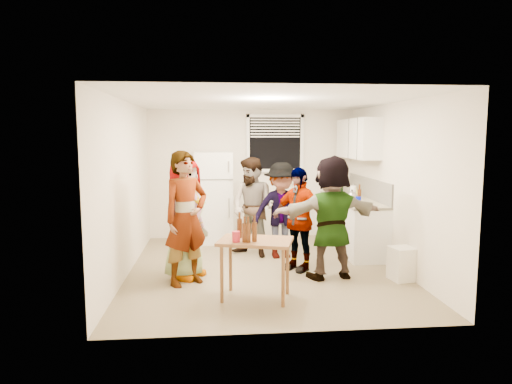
{
  "coord_description": "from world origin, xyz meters",
  "views": [
    {
      "loc": [
        -0.74,
        -6.65,
        2.01
      ],
      "look_at": [
        -0.11,
        0.2,
        1.15
      ],
      "focal_mm": 32.0,
      "sensor_mm": 36.0,
      "label": 1
    }
  ],
  "objects": [
    {
      "name": "paper_towel",
      "position": [
        1.68,
        1.07,
        0.9
      ],
      "size": [
        0.11,
        0.11,
        0.23
      ],
      "primitive_type": "cylinder",
      "color": "white",
      "rests_on": "countertop"
    },
    {
      "name": "wine_bottle",
      "position": [
        1.75,
        2.08,
        0.9
      ],
      "size": [
        0.08,
        0.08,
        0.33
      ],
      "primitive_type": "cylinder",
      "color": "black",
      "rests_on": "countertop"
    },
    {
      "name": "counter_lower",
      "position": [
        1.7,
        1.15,
        0.43
      ],
      "size": [
        0.6,
        2.2,
        0.86
      ],
      "primitive_type": "cube",
      "color": "white",
      "rests_on": "ground"
    },
    {
      "name": "backsplash",
      "position": [
        1.99,
        1.15,
        1.08
      ],
      "size": [
        0.03,
        2.2,
        0.36
      ],
      "primitive_type": "cube",
      "color": "#A8A29A",
      "rests_on": "countertop"
    },
    {
      "name": "guest_orange",
      "position": [
        0.89,
        -0.5,
        0.0
      ],
      "size": [
        1.87,
        1.98,
        0.51
      ],
      "primitive_type": "imported",
      "rotation": [
        0.0,
        0.0,
        3.3
      ],
      "color": "tan",
      "rests_on": "ground"
    },
    {
      "name": "countertop",
      "position": [
        1.7,
        1.15,
        0.88
      ],
      "size": [
        0.64,
        2.22,
        0.04
      ],
      "primitive_type": "cube",
      "color": "#BDB698",
      "rests_on": "counter_lower"
    },
    {
      "name": "blue_cup",
      "position": [
        1.58,
        0.47,
        0.9
      ],
      "size": [
        0.09,
        0.09,
        0.12
      ],
      "primitive_type": "cylinder",
      "color": "#0411C8",
      "rests_on": "countertop"
    },
    {
      "name": "guest_black",
      "position": [
        0.5,
        -0.07,
        0.0
      ],
      "size": [
        1.74,
        1.72,
        0.38
      ],
      "primitive_type": "imported",
      "rotation": [
        0.0,
        0.0,
        -0.8
      ],
      "color": "black",
      "rests_on": "ground"
    },
    {
      "name": "trash_bin",
      "position": [
        1.86,
        -0.7,
        0.25
      ],
      "size": [
        0.37,
        0.37,
        0.46
      ],
      "primitive_type": "cube",
      "rotation": [
        0.0,
        0.0,
        0.18
      ],
      "color": "white",
      "rests_on": "ground"
    },
    {
      "name": "guest_grey",
      "position": [
        -1.15,
        -0.29,
        0.0
      ],
      "size": [
        1.87,
        1.56,
        0.54
      ],
      "primitive_type": "imported",
      "rotation": [
        0.0,
        0.0,
        1.05
      ],
      "color": "gray",
      "rests_on": "ground"
    },
    {
      "name": "beer_bottle_counter",
      "position": [
        1.6,
        0.48,
        0.9
      ],
      "size": [
        0.06,
        0.06,
        0.24
      ],
      "primitive_type": "cylinder",
      "color": "#47230C",
      "rests_on": "countertop"
    },
    {
      "name": "picture_frame",
      "position": [
        1.92,
        1.69,
        0.97
      ],
      "size": [
        0.02,
        0.17,
        0.14
      ],
      "primitive_type": "cube",
      "color": "#F8F149",
      "rests_on": "countertop"
    },
    {
      "name": "red_cup",
      "position": [
        -0.49,
        -1.33,
        0.74
      ],
      "size": [
        0.1,
        0.1,
        0.13
      ],
      "primitive_type": "cylinder",
      "color": "#AD1D2C",
      "rests_on": "serving_table"
    },
    {
      "name": "refrigerator",
      "position": [
        -0.75,
        1.88,
        0.85
      ],
      "size": [
        0.7,
        0.7,
        1.7
      ],
      "primitive_type": "cube",
      "color": "white",
      "rests_on": "ground"
    },
    {
      "name": "serving_table",
      "position": [
        -0.25,
        -1.23,
        0.0
      ],
      "size": [
        1.0,
        0.8,
        0.74
      ],
      "primitive_type": null,
      "rotation": [
        0.0,
        0.0,
        -0.27
      ],
      "color": "brown",
      "rests_on": "ground"
    },
    {
      "name": "guest_stripe",
      "position": [
        -1.12,
        -0.59,
        0.0
      ],
      "size": [
        1.61,
        1.84,
        0.43
      ],
      "primitive_type": "imported",
      "rotation": [
        0.0,
        0.0,
        0.64
      ],
      "color": "#141933",
      "rests_on": "ground"
    },
    {
      "name": "guest_back_left",
      "position": [
        -0.11,
        0.77,
        0.0
      ],
      "size": [
        1.65,
        1.79,
        0.62
      ],
      "primitive_type": "imported",
      "rotation": [
        0.0,
        0.0,
        -0.67
      ],
      "color": "brown",
      "rests_on": "ground"
    },
    {
      "name": "guest_back_right",
      "position": [
        0.35,
        0.65,
        0.0
      ],
      "size": [
        1.2,
        1.68,
        0.58
      ],
      "primitive_type": "imported",
      "rotation": [
        0.0,
        0.0,
        0.12
      ],
      "color": "#424247",
      "rests_on": "ground"
    },
    {
      "name": "upper_cabinets",
      "position": [
        1.83,
        1.35,
        1.95
      ],
      "size": [
        0.34,
        1.6,
        0.7
      ],
      "primitive_type": "cube",
      "color": "white",
      "rests_on": "room"
    },
    {
      "name": "window",
      "position": [
        0.45,
        2.21,
        1.85
      ],
      "size": [
        1.12,
        0.1,
        1.06
      ],
      "primitive_type": null,
      "color": "white",
      "rests_on": "room"
    },
    {
      "name": "room",
      "position": [
        0.0,
        0.0,
        0.0
      ],
      "size": [
        4.0,
        4.5,
        2.5
      ],
      "primitive_type": null,
      "color": "silver",
      "rests_on": "ground"
    },
    {
      "name": "kettle",
      "position": [
        1.65,
        1.03,
        0.9
      ],
      "size": [
        0.26,
        0.23,
        0.18
      ],
      "primitive_type": null,
      "rotation": [
        0.0,
        0.0,
        0.25
      ],
      "color": "silver",
      "rests_on": "countertop"
    },
    {
      "name": "beer_bottle_table",
      "position": [
        -0.43,
        -1.1,
        0.74
      ],
      "size": [
        0.06,
        0.06,
        0.24
      ],
      "primitive_type": "cylinder",
      "color": "#47230C",
      "rests_on": "serving_table"
    }
  ]
}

